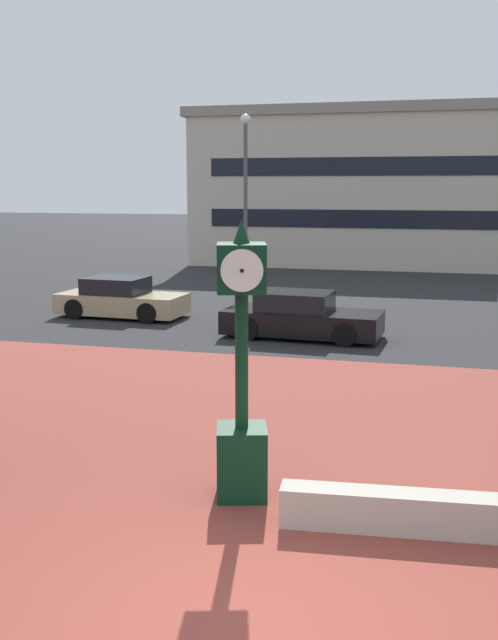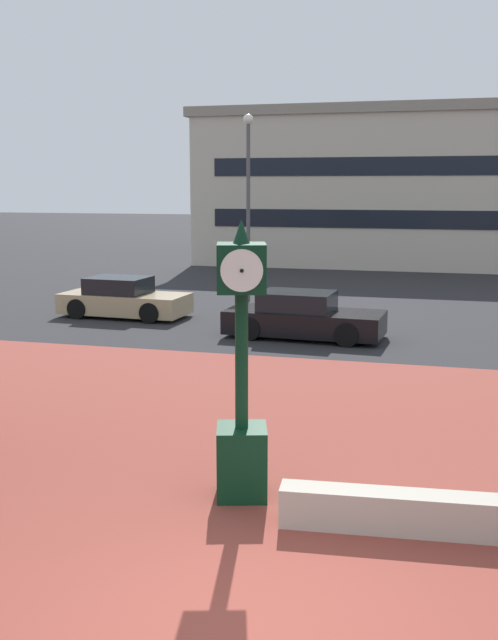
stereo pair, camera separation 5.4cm
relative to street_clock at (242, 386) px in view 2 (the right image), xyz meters
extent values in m
plane|color=#262628|center=(0.79, -2.94, -1.55)|extent=(200.00, 200.00, 0.00)
cube|color=brown|center=(0.79, 0.65, -1.54)|extent=(44.00, 15.18, 0.01)
cube|color=#ADA393|center=(2.28, -0.52, -1.30)|extent=(3.22, 0.68, 0.50)
cube|color=black|center=(0.00, 0.00, -1.06)|extent=(0.83, 0.83, 0.97)
cylinder|color=black|center=(0.00, 0.00, 0.34)|extent=(0.17, 0.17, 1.83)
cube|color=black|center=(0.00, 0.00, 1.57)|extent=(0.78, 0.78, 0.63)
cylinder|color=white|center=(-0.09, 0.32, 1.57)|extent=(0.52, 0.18, 0.53)
sphere|color=black|center=(-0.10, 0.33, 1.57)|extent=(0.05, 0.05, 0.05)
cylinder|color=white|center=(0.09, -0.32, 1.57)|extent=(0.52, 0.18, 0.53)
sphere|color=black|center=(0.10, -0.33, 1.57)|extent=(0.05, 0.05, 0.05)
cone|color=black|center=(0.00, 0.00, 2.04)|extent=(0.22, 0.22, 0.31)
cube|color=black|center=(-1.16, 10.76, -1.11)|extent=(4.43, 2.01, 0.64)
cube|color=black|center=(-1.38, 10.77, -0.55)|extent=(2.08, 1.63, 0.56)
cylinder|color=black|center=(0.23, 11.50, -1.23)|extent=(0.65, 0.26, 0.64)
cylinder|color=black|center=(0.13, 9.86, -1.23)|extent=(0.65, 0.26, 0.64)
cylinder|color=black|center=(-2.46, 11.66, -1.23)|extent=(0.65, 0.26, 0.64)
cylinder|color=black|center=(-2.55, 10.02, -1.23)|extent=(0.65, 0.26, 0.64)
cube|color=tan|center=(-7.38, 12.56, -1.11)|extent=(4.16, 1.94, 0.64)
cube|color=black|center=(-7.58, 12.58, -0.55)|extent=(1.95, 1.58, 0.56)
cylinder|color=black|center=(-6.08, 13.30, -1.23)|extent=(0.65, 0.25, 0.64)
cylinder|color=black|center=(-6.16, 11.69, -1.23)|extent=(0.65, 0.25, 0.64)
cylinder|color=black|center=(-8.60, 13.44, -1.23)|extent=(0.65, 0.25, 0.64)
cylinder|color=black|center=(-8.69, 11.83, -1.23)|extent=(0.65, 0.25, 0.64)
cube|color=beige|center=(2.98, 34.97, 2.28)|extent=(26.93, 14.12, 7.67)
cube|color=gray|center=(2.98, 34.97, 6.37)|extent=(27.47, 14.40, 0.50)
cube|color=black|center=(2.98, 27.89, 1.01)|extent=(24.24, 0.04, 0.90)
cube|color=black|center=(2.98, 27.89, 3.56)|extent=(24.24, 0.04, 0.90)
cylinder|color=#4C4C51|center=(-4.43, 16.95, 1.62)|extent=(0.14, 0.14, 6.34)
sphere|color=white|center=(-4.43, 16.95, 4.94)|extent=(0.36, 0.36, 0.36)
camera|label=1|loc=(2.48, -9.16, 2.60)|focal=41.53mm
camera|label=2|loc=(2.53, -9.14, 2.60)|focal=41.53mm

